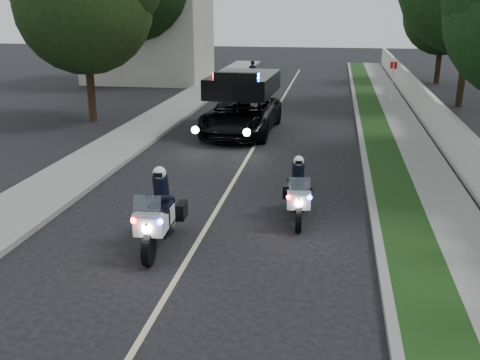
% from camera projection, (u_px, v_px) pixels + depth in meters
% --- Properties ---
extents(ground, '(120.00, 120.00, 0.00)m').
position_uv_depth(ground, '(203.00, 234.00, 13.18)').
color(ground, black).
rests_on(ground, ground).
extents(curb_right, '(0.20, 60.00, 0.15)m').
position_uv_depth(curb_right, '(361.00, 140.00, 21.88)').
color(curb_right, gray).
rests_on(curb_right, ground).
extents(grass_verge, '(1.20, 60.00, 0.16)m').
position_uv_depth(grass_verge, '(379.00, 141.00, 21.77)').
color(grass_verge, '#193814').
rests_on(grass_verge, ground).
extents(sidewalk_right, '(1.40, 60.00, 0.16)m').
position_uv_depth(sidewalk_right, '(413.00, 142.00, 21.56)').
color(sidewalk_right, gray).
rests_on(sidewalk_right, ground).
extents(property_wall, '(0.22, 60.00, 1.50)m').
position_uv_depth(property_wall, '(442.00, 126.00, 21.19)').
color(property_wall, beige).
rests_on(property_wall, ground).
extents(curb_left, '(0.20, 60.00, 0.15)m').
position_uv_depth(curb_left, '(163.00, 133.00, 23.20)').
color(curb_left, gray).
rests_on(curb_left, ground).
extents(sidewalk_left, '(2.00, 60.00, 0.16)m').
position_uv_depth(sidewalk_left, '(138.00, 132.00, 23.37)').
color(sidewalk_left, gray).
rests_on(sidewalk_left, ground).
extents(building_far, '(8.00, 6.00, 7.00)m').
position_uv_depth(building_far, '(148.00, 30.00, 38.11)').
color(building_far, '#A8A396').
rests_on(building_far, ground).
extents(lane_marking, '(0.12, 50.00, 0.01)m').
position_uv_depth(lane_marking, '(259.00, 138.00, 22.56)').
color(lane_marking, '#BFB78C').
rests_on(lane_marking, ground).
extents(police_moto_left, '(0.86, 2.22, 1.85)m').
position_uv_depth(police_moto_left, '(161.00, 246.00, 12.50)').
color(police_moto_left, silver).
rests_on(police_moto_left, ground).
extents(police_moto_right, '(0.86, 1.99, 1.64)m').
position_uv_depth(police_moto_right, '(297.00, 219.00, 14.09)').
color(police_moto_right, silver).
rests_on(police_moto_right, ground).
extents(police_suv, '(2.96, 6.00, 2.87)m').
position_uv_depth(police_suv, '(242.00, 133.00, 23.49)').
color(police_suv, black).
rests_on(police_suv, ground).
extents(bicycle, '(0.74, 1.71, 0.87)m').
position_uv_depth(bicycle, '(252.00, 88.00, 35.86)').
color(bicycle, black).
rests_on(bicycle, ground).
extents(cyclist, '(0.62, 0.45, 1.59)m').
position_uv_depth(cyclist, '(252.00, 88.00, 35.86)').
color(cyclist, black).
rests_on(cyclist, ground).
extents(sign_post, '(0.46, 0.46, 2.37)m').
position_uv_depth(sign_post, '(390.00, 105.00, 30.04)').
color(sign_post, '#A21F0B').
rests_on(sign_post, ground).
extents(tree_right_d, '(7.47, 7.47, 12.42)m').
position_uv_depth(tree_right_d, '(458.00, 107.00, 29.43)').
color(tree_right_d, '#1C4015').
rests_on(tree_right_d, ground).
extents(tree_right_e, '(6.36, 6.36, 8.81)m').
position_uv_depth(tree_right_e, '(436.00, 83.00, 38.04)').
color(tree_right_e, '#1C3511').
rests_on(tree_right_e, ground).
extents(tree_left_near, '(6.29, 6.29, 10.07)m').
position_uv_depth(tree_left_near, '(94.00, 121.00, 25.78)').
color(tree_left_near, '#1C3612').
rests_on(tree_left_near, ground).
extents(tree_left_far, '(9.59, 9.59, 12.77)m').
position_uv_depth(tree_left_far, '(143.00, 85.00, 37.33)').
color(tree_left_far, black).
rests_on(tree_left_far, ground).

